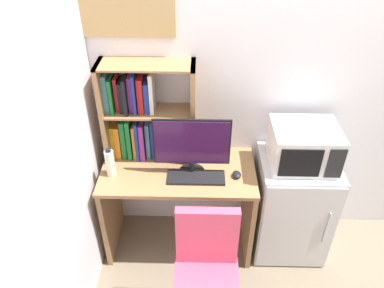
{
  "coord_description": "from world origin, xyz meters",
  "views": [
    {
      "loc": [
        -0.84,
        -2.37,
        2.5
      ],
      "look_at": [
        -0.89,
        -0.31,
        1.03
      ],
      "focal_mm": 34.96,
      "sensor_mm": 36.0,
      "label": 1
    }
  ],
  "objects_px": {
    "monitor": "(192,145)",
    "water_bottle": "(110,163)",
    "hutch_bookshelf": "(139,114)",
    "computer_mouse": "(237,175)",
    "microwave": "(304,146)",
    "wall_corkboard": "(120,5)",
    "keyboard": "(196,177)",
    "desk_chair": "(206,283)",
    "mini_fridge": "(291,206)"
  },
  "relations": [
    {
      "from": "hutch_bookshelf",
      "to": "computer_mouse",
      "type": "bearing_deg",
      "value": -19.39
    },
    {
      "from": "microwave",
      "to": "wall_corkboard",
      "type": "distance_m",
      "value": 1.52
    },
    {
      "from": "water_bottle",
      "to": "wall_corkboard",
      "type": "distance_m",
      "value": 1.04
    },
    {
      "from": "wall_corkboard",
      "to": "desk_chair",
      "type": "bearing_deg",
      "value": -59.34
    },
    {
      "from": "hutch_bookshelf",
      "to": "microwave",
      "type": "distance_m",
      "value": 1.17
    },
    {
      "from": "hutch_bookshelf",
      "to": "keyboard",
      "type": "relative_size",
      "value": 1.86
    },
    {
      "from": "desk_chair",
      "to": "microwave",
      "type": "bearing_deg",
      "value": 46.1
    },
    {
      "from": "mini_fridge",
      "to": "computer_mouse",
      "type": "bearing_deg",
      "value": -169.84
    },
    {
      "from": "microwave",
      "to": "keyboard",
      "type": "bearing_deg",
      "value": -171.36
    },
    {
      "from": "mini_fridge",
      "to": "keyboard",
      "type": "bearing_deg",
      "value": -171.59
    },
    {
      "from": "monitor",
      "to": "hutch_bookshelf",
      "type": "bearing_deg",
      "value": 151.4
    },
    {
      "from": "hutch_bookshelf",
      "to": "water_bottle",
      "type": "height_order",
      "value": "hutch_bookshelf"
    },
    {
      "from": "hutch_bookshelf",
      "to": "mini_fridge",
      "type": "relative_size",
      "value": 0.87
    },
    {
      "from": "monitor",
      "to": "water_bottle",
      "type": "distance_m",
      "value": 0.59
    },
    {
      "from": "wall_corkboard",
      "to": "mini_fridge",
      "type": "bearing_deg",
      "value": -11.82
    },
    {
      "from": "monitor",
      "to": "microwave",
      "type": "distance_m",
      "value": 0.77
    },
    {
      "from": "keyboard",
      "to": "microwave",
      "type": "distance_m",
      "value": 0.77
    },
    {
      "from": "hutch_bookshelf",
      "to": "mini_fridge",
      "type": "height_order",
      "value": "hutch_bookshelf"
    },
    {
      "from": "monitor",
      "to": "keyboard",
      "type": "xyz_separation_m",
      "value": [
        0.03,
        -0.07,
        -0.23
      ]
    },
    {
      "from": "monitor",
      "to": "water_bottle",
      "type": "xyz_separation_m",
      "value": [
        -0.57,
        -0.04,
        -0.14
      ]
    },
    {
      "from": "hutch_bookshelf",
      "to": "desk_chair",
      "type": "relative_size",
      "value": 0.8
    },
    {
      "from": "computer_mouse",
      "to": "microwave",
      "type": "distance_m",
      "value": 0.5
    },
    {
      "from": "computer_mouse",
      "to": "mini_fridge",
      "type": "bearing_deg",
      "value": 10.16
    },
    {
      "from": "hutch_bookshelf",
      "to": "keyboard",
      "type": "bearing_deg",
      "value": -33.41
    },
    {
      "from": "wall_corkboard",
      "to": "keyboard",
      "type": "bearing_deg",
      "value": -36.95
    },
    {
      "from": "water_bottle",
      "to": "desk_chair",
      "type": "relative_size",
      "value": 0.24
    },
    {
      "from": "computer_mouse",
      "to": "desk_chair",
      "type": "relative_size",
      "value": 0.09
    },
    {
      "from": "monitor",
      "to": "water_bottle",
      "type": "height_order",
      "value": "monitor"
    },
    {
      "from": "hutch_bookshelf",
      "to": "computer_mouse",
      "type": "distance_m",
      "value": 0.82
    },
    {
      "from": "hutch_bookshelf",
      "to": "computer_mouse",
      "type": "relative_size",
      "value": 9.13
    },
    {
      "from": "wall_corkboard",
      "to": "computer_mouse",
      "type": "bearing_deg",
      "value": -23.68
    },
    {
      "from": "computer_mouse",
      "to": "wall_corkboard",
      "type": "height_order",
      "value": "wall_corkboard"
    },
    {
      "from": "hutch_bookshelf",
      "to": "desk_chair",
      "type": "distance_m",
      "value": 1.22
    },
    {
      "from": "keyboard",
      "to": "mini_fridge",
      "type": "distance_m",
      "value": 0.83
    },
    {
      "from": "hutch_bookshelf",
      "to": "water_bottle",
      "type": "bearing_deg",
      "value": -127.16
    },
    {
      "from": "water_bottle",
      "to": "microwave",
      "type": "relative_size",
      "value": 0.5
    },
    {
      "from": "keyboard",
      "to": "computer_mouse",
      "type": "distance_m",
      "value": 0.29
    },
    {
      "from": "hutch_bookshelf",
      "to": "desk_chair",
      "type": "xyz_separation_m",
      "value": [
        0.49,
        -0.85,
        -0.73
      ]
    },
    {
      "from": "wall_corkboard",
      "to": "microwave",
      "type": "bearing_deg",
      "value": -11.69
    },
    {
      "from": "computer_mouse",
      "to": "desk_chair",
      "type": "bearing_deg",
      "value": -109.15
    },
    {
      "from": "monitor",
      "to": "desk_chair",
      "type": "distance_m",
      "value": 0.89
    },
    {
      "from": "monitor",
      "to": "microwave",
      "type": "height_order",
      "value": "monitor"
    },
    {
      "from": "keyboard",
      "to": "computer_mouse",
      "type": "height_order",
      "value": "computer_mouse"
    },
    {
      "from": "computer_mouse",
      "to": "desk_chair",
      "type": "xyz_separation_m",
      "value": [
        -0.21,
        -0.61,
        -0.39
      ]
    },
    {
      "from": "microwave",
      "to": "wall_corkboard",
      "type": "relative_size",
      "value": 0.65
    },
    {
      "from": "monitor",
      "to": "computer_mouse",
      "type": "xyz_separation_m",
      "value": [
        0.32,
        -0.04,
        -0.22
      ]
    },
    {
      "from": "monitor",
      "to": "mini_fridge",
      "type": "height_order",
      "value": "monitor"
    },
    {
      "from": "keyboard",
      "to": "desk_chair",
      "type": "distance_m",
      "value": 0.69
    },
    {
      "from": "water_bottle",
      "to": "computer_mouse",
      "type": "bearing_deg",
      "value": -0.13
    },
    {
      "from": "keyboard",
      "to": "hutch_bookshelf",
      "type": "bearing_deg",
      "value": 146.59
    }
  ]
}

